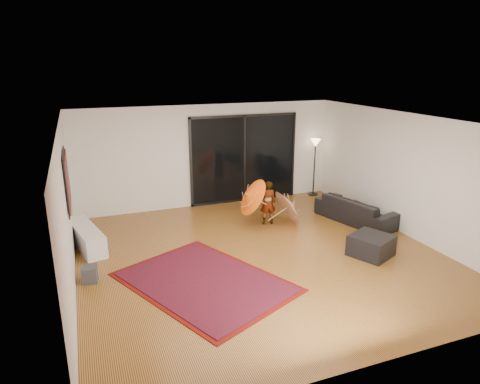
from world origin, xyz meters
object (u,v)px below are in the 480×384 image
ottoman (371,245)px  child (268,203)px  sofa (356,210)px  media_console (86,237)px

ottoman → child: bearing=117.5°
sofa → ottoman: size_ratio=2.77×
ottoman → child: child is taller
media_console → sofa: bearing=-20.0°
sofa → ottoman: (-0.86, -1.72, -0.09)m
ottoman → child: 2.66m
media_console → sofa: size_ratio=0.79×
media_console → ottoman: 5.88m
media_console → sofa: sofa is taller
sofa → ottoman: 1.93m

